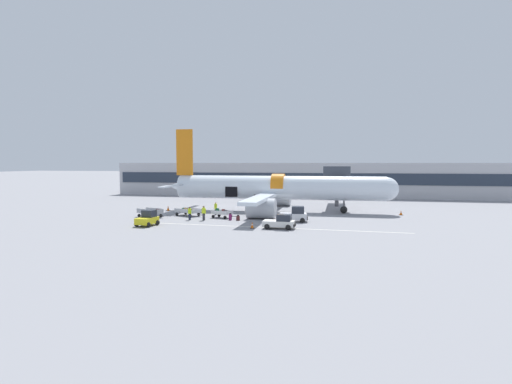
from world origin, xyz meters
TOP-DOWN VIEW (x-y plane):
  - ground_plane at (0.00, 0.00)m, footprint 500.00×500.00m
  - apron_marking_line at (0.26, -11.40)m, footprint 28.02×1.28m
  - terminal_strip at (0.00, 32.13)m, footprint 77.64×13.41m
  - jet_bridge_stub at (6.80, 9.67)m, footprint 3.65×13.86m
  - airplane at (-1.49, 2.18)m, footprint 31.77×28.44m
  - baggage_tug_lead at (1.33, -11.84)m, footprint 3.29×2.10m
  - baggage_tug_mid at (-12.82, -12.87)m, footprint 2.21×2.68m
  - baggage_tug_rear at (2.20, -6.78)m, footprint 3.33×2.21m
  - baggage_cart_loading at (-6.74, -5.41)m, footprint 3.37×2.14m
  - baggage_cart_queued at (-11.57, -4.43)m, footprint 4.18×2.76m
  - baggage_cart_empty at (-15.51, -6.67)m, footprint 4.17×2.68m
  - ground_crew_loader_a at (-8.44, -2.75)m, footprint 0.39×0.57m
  - ground_crew_loader_b at (-10.00, -7.88)m, footprint 0.53×0.48m
  - ground_crew_driver at (-8.30, -7.77)m, footprint 0.59×0.48m
  - suitcase_on_tarmac_upright at (-5.27, -7.12)m, footprint 0.35×0.25m
  - suitcase_on_tarmac_spare at (-4.33, -7.13)m, footprint 0.45×0.30m
  - safety_cone_nose at (14.97, 1.82)m, footprint 0.52×0.52m
  - safety_cone_engine_left at (-1.52, -12.24)m, footprint 0.44×0.44m
  - safety_cone_wingtip at (0.26, -5.48)m, footprint 0.50×0.50m
  - safety_cone_tail at (-16.31, 0.08)m, footprint 0.50×0.50m

SIDE VIEW (x-z plane):
  - ground_plane at x=0.00m, z-range 0.00..0.00m
  - apron_marking_line at x=0.26m, z-range 0.00..0.01m
  - suitcase_on_tarmac_spare at x=-4.33m, z-range -0.05..0.59m
  - safety_cone_nose at x=14.97m, z-range -0.02..0.60m
  - safety_cone_wingtip at x=0.26m, z-range -0.02..0.61m
  - safety_cone_engine_left at x=-1.52m, z-range -0.02..0.66m
  - safety_cone_tail at x=-16.31m, z-range -0.02..0.72m
  - suitcase_on_tarmac_upright at x=-5.27m, z-range -0.05..0.77m
  - baggage_cart_loading at x=-6.74m, z-range -0.08..1.06m
  - baggage_cart_queued at x=-11.57m, z-range 0.00..1.00m
  - baggage_cart_empty at x=-15.51m, z-range 0.00..1.08m
  - baggage_tug_lead at x=1.33m, z-range -0.09..1.40m
  - baggage_tug_mid at x=-12.82m, z-range -0.13..1.52m
  - baggage_tug_rear at x=2.20m, z-range -0.13..1.64m
  - ground_crew_loader_b at x=-10.00m, z-range 0.04..1.60m
  - ground_crew_loader_a at x=-8.44m, z-range 0.04..1.69m
  - ground_crew_driver at x=-8.30m, z-range 0.04..1.74m
  - airplane at x=-1.49m, z-range -2.61..8.87m
  - terminal_strip at x=0.00m, z-range 0.00..6.68m
  - jet_bridge_stub at x=6.80m, z-range 1.40..7.64m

